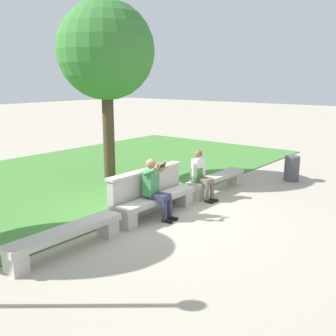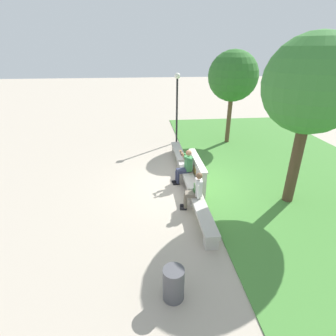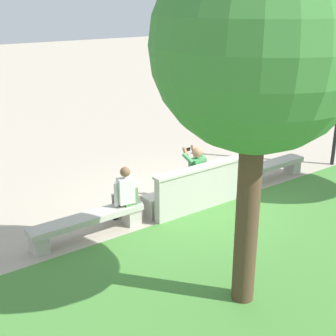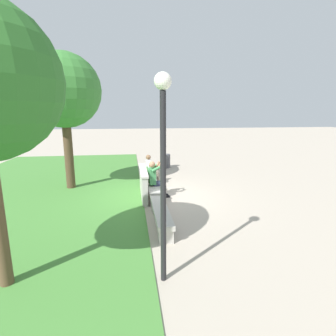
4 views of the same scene
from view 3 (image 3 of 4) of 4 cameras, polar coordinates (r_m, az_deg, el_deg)
The scene contains 9 objects.
ground_plane at distance 10.41m, azimuth 2.60°, elevation -4.52°, with size 80.00×80.00×0.00m, color #B2A593.
bench_main at distance 11.90m, azimuth 11.99°, elevation -0.13°, with size 2.31×0.40×0.45m.
bench_near at distance 10.29m, azimuth 2.62°, elevation -2.96°, with size 2.31×0.40×0.45m.
bench_mid at distance 9.07m, azimuth -9.78°, elevation -6.56°, with size 2.31×0.40×0.45m.
backrest_wall_with_plaque at distance 9.97m, azimuth 3.87°, elevation -2.48°, with size 2.28×0.24×1.01m.
person_photographer at distance 10.28m, azimuth 3.11°, elevation -0.42°, with size 0.50×0.75×1.32m.
person_distant at distance 9.34m, azimuth -5.42°, elevation -3.09°, with size 0.48×0.70×1.26m.
backpack at distance 9.32m, azimuth -4.76°, elevation -3.43°, with size 0.28×0.24×0.43m.
tree_behind_wall at distance 6.15m, azimuth 10.94°, elevation 14.23°, with size 2.78×2.78×5.17m.
Camera 3 is at (5.97, 7.34, 4.34)m, focal length 50.00 mm.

